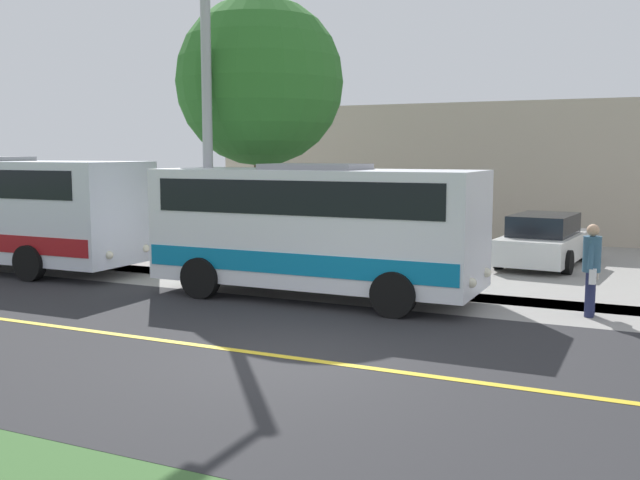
% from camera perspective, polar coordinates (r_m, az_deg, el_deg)
% --- Properties ---
extents(ground_plane, '(120.00, 120.00, 0.00)m').
position_cam_1_polar(ground_plane, '(11.39, -2.28, -9.22)').
color(ground_plane, '#3D6633').
extents(road_surface, '(8.00, 100.00, 0.01)m').
position_cam_1_polar(road_surface, '(11.39, -2.28, -9.20)').
color(road_surface, '#28282B').
rests_on(road_surface, ground).
extents(sidewalk, '(2.40, 100.00, 0.01)m').
position_cam_1_polar(sidewalk, '(16.06, 6.29, -4.50)').
color(sidewalk, gray).
rests_on(sidewalk, ground).
extents(parking_lot_surface, '(14.00, 36.00, 0.01)m').
position_cam_1_polar(parking_lot_surface, '(22.44, 19.59, -1.62)').
color(parking_lot_surface, gray).
rests_on(parking_lot_surface, ground).
extents(road_centre_line, '(0.16, 100.00, 0.00)m').
position_cam_1_polar(road_centre_line, '(11.39, -2.28, -9.18)').
color(road_centre_line, gold).
rests_on(road_centre_line, ground).
extents(shuttle_bus_front, '(2.63, 7.25, 2.92)m').
position_cam_1_polar(shuttle_bus_front, '(15.80, -0.34, 1.22)').
color(shuttle_bus_front, white).
rests_on(shuttle_bus_front, ground).
extents(pedestrian_with_bags, '(0.72, 0.34, 1.80)m').
position_cam_1_polar(pedestrian_with_bags, '(14.96, 20.50, -1.97)').
color(pedestrian_with_bags, '#1E2347').
rests_on(pedestrian_with_bags, ground).
extents(street_light_pole, '(1.97, 0.24, 8.42)m').
position_cam_1_polar(street_light_pole, '(17.67, -9.08, 11.53)').
color(street_light_pole, '#9E9EA3').
rests_on(street_light_pole, ground).
extents(parked_car_near, '(2.17, 4.48, 1.45)m').
position_cam_1_polar(parked_car_near, '(21.03, 5.24, 0.09)').
color(parked_car_near, black).
rests_on(parked_car_near, ground).
extents(parked_car_far, '(4.54, 2.31, 1.45)m').
position_cam_1_polar(parked_car_far, '(21.41, 17.17, -0.07)').
color(parked_car_far, white).
rests_on(parked_car_far, ground).
extents(tree_curbside, '(4.45, 4.45, 7.25)m').
position_cam_1_polar(tree_curbside, '(19.79, -4.73, 12.21)').
color(tree_curbside, brown).
rests_on(tree_curbside, ground).
extents(commercial_building, '(10.00, 22.16, 4.95)m').
position_cam_1_polar(commercial_building, '(31.61, 15.07, 5.39)').
color(commercial_building, '#B7A893').
rests_on(commercial_building, ground).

